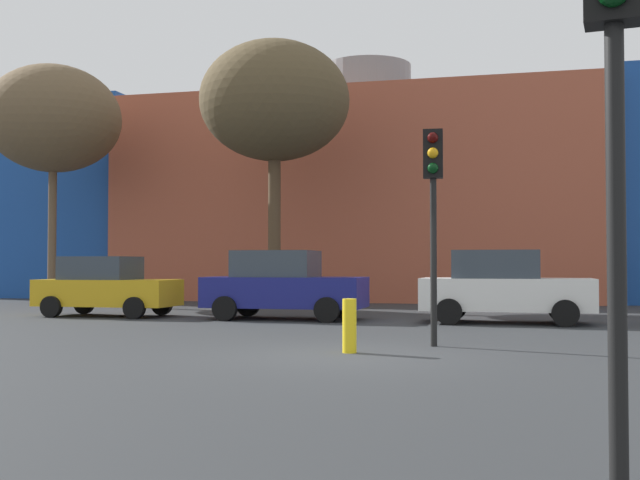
# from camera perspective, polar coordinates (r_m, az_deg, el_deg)

# --- Properties ---
(ground_plane) EXTENTS (200.00, 200.00, 0.00)m
(ground_plane) POSITION_cam_1_polar(r_m,az_deg,el_deg) (13.13, 2.09, -8.36)
(ground_plane) COLOR #2D3033
(building_backdrop) EXTENTS (37.46, 10.87, 10.67)m
(building_backdrop) POSITION_cam_1_polar(r_m,az_deg,el_deg) (36.21, 3.48, 2.90)
(building_backdrop) COLOR #B2563D
(building_backdrop) RESTS_ON ground_plane
(parked_car_0) EXTENTS (4.00, 1.96, 1.73)m
(parked_car_0) POSITION_cam_1_polar(r_m,az_deg,el_deg) (23.67, -15.25, -3.28)
(parked_car_0) COLOR gold
(parked_car_0) RESTS_ON ground_plane
(parked_car_1) EXTENTS (4.35, 2.13, 1.88)m
(parked_car_1) POSITION_cam_1_polar(r_m,az_deg,el_deg) (21.59, -2.71, -3.29)
(parked_car_1) COLOR navy
(parked_car_1) RESTS_ON ground_plane
(parked_car_2) EXTENTS (4.31, 2.11, 1.87)m
(parked_car_2) POSITION_cam_1_polar(r_m,az_deg,el_deg) (20.71, 13.17, -3.33)
(parked_car_2) COLOR white
(parked_car_2) RESTS_ON ground_plane
(traffic_light_near_right) EXTENTS (0.39, 0.38, 3.93)m
(traffic_light_near_right) POSITION_cam_1_polar(r_m,az_deg,el_deg) (5.46, 20.55, 13.07)
(traffic_light_near_right) COLOR black
(traffic_light_near_right) RESTS_ON ground_plane
(traffic_light_island) EXTENTS (0.38, 0.37, 4.00)m
(traffic_light_island) POSITION_cam_1_polar(r_m,az_deg,el_deg) (14.64, 8.21, 3.85)
(traffic_light_island) COLOR black
(traffic_light_island) RESTS_ON ground_plane
(bare_tree_0) EXTENTS (5.07, 5.07, 9.06)m
(bare_tree_0) POSITION_cam_1_polar(r_m,az_deg,el_deg) (31.77, -18.78, 8.29)
(bare_tree_0) COLOR brown
(bare_tree_0) RESTS_ON ground_plane
(bare_tree_2) EXTENTS (5.16, 5.16, 9.19)m
(bare_tree_2) POSITION_cam_1_polar(r_m,az_deg,el_deg) (27.42, -3.31, 9.96)
(bare_tree_2) COLOR brown
(bare_tree_2) RESTS_ON ground_plane
(bollard_yellow_0) EXTENTS (0.24, 0.24, 0.92)m
(bollard_yellow_0) POSITION_cam_1_polar(r_m,az_deg,el_deg) (13.44, 2.15, -6.24)
(bollard_yellow_0) COLOR yellow
(bollard_yellow_0) RESTS_ON ground_plane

